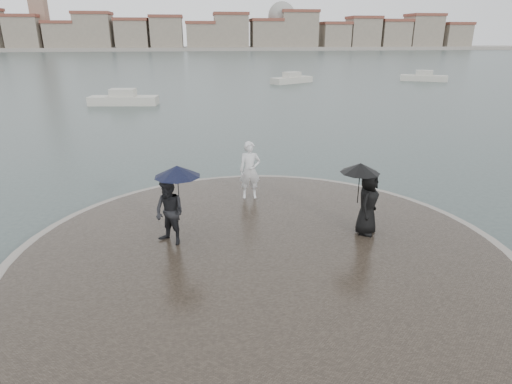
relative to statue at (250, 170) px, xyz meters
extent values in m
plane|color=#2B3835|center=(-0.12, -7.25, -1.30)|extent=(400.00, 400.00, 0.00)
cylinder|color=gray|center=(-0.12, -3.75, -1.14)|extent=(12.50, 12.50, 0.32)
cylinder|color=#2D261E|center=(-0.12, -3.75, -1.12)|extent=(11.90, 11.90, 0.36)
imported|color=silver|center=(0.00, 0.00, 0.00)|extent=(0.71, 0.49, 1.88)
imported|color=black|center=(-2.39, -3.00, -0.09)|extent=(1.05, 1.02, 1.70)
cylinder|color=black|center=(-2.14, -2.90, 0.41)|extent=(0.02, 0.02, 0.90)
cone|color=black|center=(-2.14, -2.90, 0.96)|extent=(1.15, 1.15, 0.28)
imported|color=black|center=(2.78, -3.07, -0.07)|extent=(0.95, 1.02, 1.74)
cylinder|color=black|center=(2.53, -2.97, 0.36)|extent=(0.02, 0.02, 0.90)
cone|color=black|center=(2.53, -2.97, 0.88)|extent=(1.04, 1.04, 0.26)
cube|color=gray|center=(-0.12, 155.75, -0.70)|extent=(260.00, 20.00, 1.20)
cube|color=gray|center=(-60.12, 152.75, 4.20)|extent=(11.00, 10.00, 11.00)
cube|color=brown|center=(-60.12, 152.75, 10.20)|extent=(11.60, 10.60, 1.00)
cube|color=gray|center=(-48.12, 152.75, 3.20)|extent=(10.00, 10.00, 9.00)
cube|color=brown|center=(-48.12, 152.75, 8.20)|extent=(10.60, 10.60, 1.00)
cube|color=gray|center=(-37.12, 152.75, 4.70)|extent=(12.00, 10.00, 12.00)
cube|color=brown|center=(-37.12, 152.75, 11.20)|extent=(12.60, 10.60, 1.00)
cube|color=gray|center=(-24.12, 152.75, 3.70)|extent=(11.00, 10.00, 10.00)
cube|color=brown|center=(-24.12, 152.75, 9.20)|extent=(11.60, 10.60, 1.00)
cube|color=gray|center=(-12.12, 152.75, 4.20)|extent=(11.00, 10.00, 11.00)
cube|color=brown|center=(-12.12, 152.75, 10.20)|extent=(11.60, 10.60, 1.00)
cube|color=gray|center=(-0.12, 152.75, 3.20)|extent=(10.00, 10.00, 9.00)
cube|color=brown|center=(-0.12, 152.75, 8.20)|extent=(10.60, 10.60, 1.00)
cube|color=gray|center=(10.88, 152.75, 4.70)|extent=(12.00, 10.00, 12.00)
cube|color=brown|center=(10.88, 152.75, 11.20)|extent=(12.60, 10.60, 1.00)
cube|color=gray|center=(23.88, 152.75, 3.70)|extent=(11.00, 10.00, 10.00)
cube|color=brown|center=(23.88, 152.75, 9.20)|extent=(11.60, 10.60, 1.00)
cube|color=gray|center=(35.88, 152.75, 5.20)|extent=(13.00, 10.00, 13.00)
cube|color=brown|center=(35.88, 152.75, 12.20)|extent=(13.60, 10.60, 1.00)
cube|color=gray|center=(49.88, 152.75, 3.20)|extent=(10.00, 10.00, 9.00)
cube|color=brown|center=(49.88, 152.75, 8.20)|extent=(10.60, 10.60, 1.00)
cube|color=gray|center=(60.88, 152.75, 4.20)|extent=(11.00, 10.00, 11.00)
cube|color=brown|center=(60.88, 152.75, 10.20)|extent=(11.60, 10.60, 1.00)
cube|color=gray|center=(72.88, 152.75, 3.70)|extent=(11.00, 10.00, 10.00)
cube|color=brown|center=(72.88, 152.75, 9.20)|extent=(11.60, 10.60, 1.00)
cube|color=gray|center=(84.88, 152.75, 4.70)|extent=(12.00, 10.00, 12.00)
cube|color=brown|center=(84.88, 152.75, 11.20)|extent=(12.60, 10.60, 1.00)
cube|color=gray|center=(97.88, 152.75, 3.20)|extent=(10.00, 10.00, 9.00)
cube|color=brown|center=(97.88, 152.75, 8.20)|extent=(10.60, 10.60, 1.00)
cube|color=#846654|center=(-55.12, 154.75, 14.70)|extent=(5.00, 5.00, 32.00)
sphere|color=gray|center=(29.88, 154.75, 10.70)|extent=(10.00, 10.00, 10.00)
cube|color=#B8B5A6|center=(9.47, 38.21, -1.05)|extent=(5.51, 4.28, 0.90)
cube|color=#B8B5A6|center=(9.47, 38.21, -0.45)|extent=(2.33, 2.08, 0.90)
cube|color=#B8B5A6|center=(26.26, 38.52, -1.05)|extent=(5.63, 3.93, 0.90)
cube|color=#B8B5A6|center=(26.26, 38.52, -0.45)|extent=(2.33, 1.98, 0.90)
cube|color=#B8B5A6|center=(-7.70, 23.43, -1.05)|extent=(5.65, 2.21, 0.90)
cube|color=#B8B5A6|center=(-7.70, 23.43, -0.45)|extent=(2.12, 1.42, 0.90)
camera|label=1|loc=(-1.51, -13.11, 4.11)|focal=30.00mm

